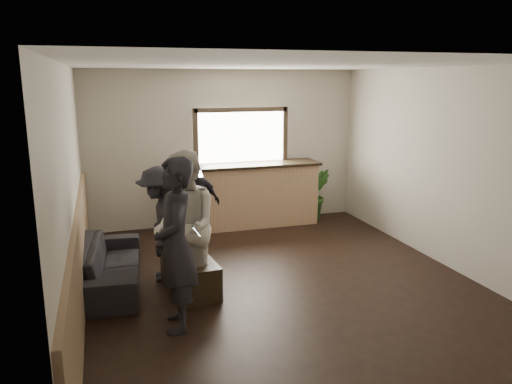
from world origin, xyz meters
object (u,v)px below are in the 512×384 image
object	(u,v)px
person_a	(176,245)
person_d	(193,207)
person_c	(160,224)
sofa	(109,265)
coffee_table	(190,275)
person_b	(185,226)
cup_b	(198,259)
cup_a	(177,253)
bar_counter	(245,191)
potted_plant	(315,194)

from	to	relation	value
person_a	person_d	size ratio (longest dim) A/B	1.17
person_c	sofa	bearing A→B (deg)	-82.60
person_c	person_d	world-z (taller)	person_d
coffee_table	person_d	world-z (taller)	person_d
person_b	person_c	xyz separation A→B (m)	(-0.22, 0.71, -0.15)
person_c	cup_b	bearing A→B (deg)	33.12
cup_a	person_c	xyz separation A→B (m)	(-0.16, 0.40, 0.29)
bar_counter	sofa	world-z (taller)	bar_counter
cup_a	person_a	bearing A→B (deg)	-98.26
cup_a	bar_counter	bearing A→B (deg)	56.76
coffee_table	sofa	bearing A→B (deg)	152.73
cup_b	bar_counter	bearing A→B (deg)	63.08
bar_counter	person_a	world-z (taller)	bar_counter
bar_counter	coffee_table	bearing A→B (deg)	-119.68
sofa	potted_plant	bearing A→B (deg)	-56.72
bar_counter	cup_b	distance (m)	3.10
potted_plant	cup_b	bearing A→B (deg)	-135.55
bar_counter	potted_plant	distance (m)	1.37
bar_counter	person_b	world-z (taller)	bar_counter
coffee_table	potted_plant	world-z (taller)	potted_plant
cup_a	potted_plant	world-z (taller)	potted_plant
cup_b	person_b	distance (m)	0.46
sofa	cup_a	distance (m)	0.93
cup_a	potted_plant	distance (m)	3.84
cup_b	person_c	world-z (taller)	person_c
cup_b	person_a	distance (m)	0.93
bar_counter	coffee_table	world-z (taller)	bar_counter
sofa	person_c	xyz separation A→B (m)	(0.68, 0.03, 0.48)
person_a	coffee_table	bearing A→B (deg)	167.00
person_a	sofa	bearing A→B (deg)	-148.70
cup_b	person_a	world-z (taller)	person_a
bar_counter	cup_b	world-z (taller)	bar_counter
person_b	cup_b	bearing A→B (deg)	88.55
bar_counter	person_a	size ratio (longest dim) A/B	1.45
sofa	cup_a	size ratio (longest dim) A/B	14.89
bar_counter	potted_plant	bearing A→B (deg)	-1.92
coffee_table	cup_a	xyz separation A→B (m)	(-0.14, 0.13, 0.27)
coffee_table	person_d	bearing A→B (deg)	77.47
coffee_table	person_d	distance (m)	1.35
person_d	cup_a	bearing A→B (deg)	48.61
cup_a	person_d	xyz separation A→B (m)	(0.40, 1.06, 0.32)
cup_a	cup_b	world-z (taller)	cup_a
person_c	bar_counter	bearing A→B (deg)	144.12
sofa	cup_a	world-z (taller)	sofa
person_a	bar_counter	bearing A→B (deg)	157.99
potted_plant	person_d	world-z (taller)	person_d
person_b	cup_a	bearing A→B (deg)	-174.17
person_b	person_c	size ratio (longest dim) A/B	1.20
person_c	coffee_table	bearing A→B (deg)	33.78
potted_plant	coffee_table	bearing A→B (deg)	-138.11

